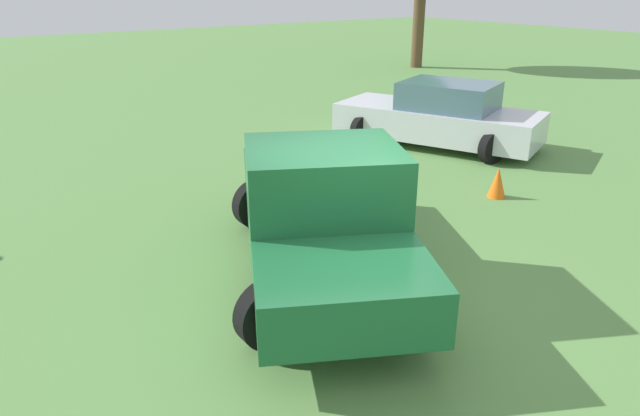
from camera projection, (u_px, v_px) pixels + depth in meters
name	position (u px, v px, depth m)	size (l,w,h in m)	color
ground_plane	(374.00, 295.00, 7.18)	(80.00, 80.00, 0.00)	#5B8C47
pickup_truck	(321.00, 210.00, 7.33)	(3.95, 5.30, 1.80)	black
sedan_near	(440.00, 116.00, 13.37)	(3.39, 4.93, 1.48)	black
traffic_cone	(498.00, 182.00, 10.30)	(0.32, 0.32, 0.55)	orange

